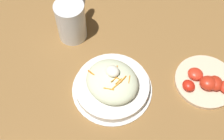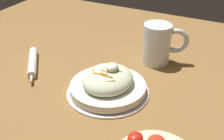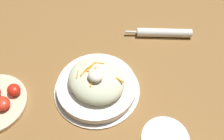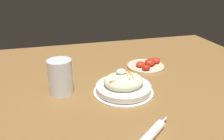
% 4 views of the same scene
% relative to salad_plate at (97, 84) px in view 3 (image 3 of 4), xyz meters
% --- Properties ---
extents(ground_plane, '(1.43, 1.43, 0.00)m').
position_rel_salad_plate_xyz_m(ground_plane, '(-0.04, 0.05, -0.03)').
color(ground_plane, olive).
extents(salad_plate, '(0.22, 0.22, 0.09)m').
position_rel_salad_plate_xyz_m(salad_plate, '(0.00, 0.00, 0.00)').
color(salad_plate, white).
rests_on(salad_plate, ground_plane).
extents(napkin_roll, '(0.17, 0.14, 0.03)m').
position_rel_salad_plate_xyz_m(napkin_roll, '(0.02, 0.28, -0.02)').
color(napkin_roll, white).
rests_on(napkin_roll, ground_plane).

